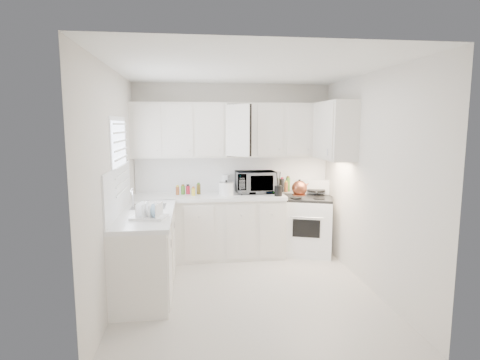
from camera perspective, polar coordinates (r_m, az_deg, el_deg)
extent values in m
plane|color=beige|center=(4.90, 1.05, -15.82)|extent=(3.20, 3.20, 0.00)
plane|color=white|center=(4.52, 1.14, 15.91)|extent=(3.20, 3.20, 0.00)
plane|color=beige|center=(6.11, -1.04, 1.64)|extent=(3.00, 0.00, 3.00)
plane|color=beige|center=(2.98, 5.48, -5.19)|extent=(3.00, 0.00, 3.00)
plane|color=beige|center=(4.57, -17.88, -0.92)|extent=(0.00, 3.20, 3.20)
plane|color=beige|center=(4.97, 18.48, -0.25)|extent=(0.00, 3.20, 3.20)
cube|color=silver|center=(5.83, -4.53, -2.43)|extent=(2.24, 0.64, 0.05)
cube|color=silver|center=(4.78, -13.58, -4.94)|extent=(0.64, 1.62, 0.05)
cube|color=silver|center=(6.10, -1.03, 0.93)|extent=(2.98, 0.02, 0.55)
cube|color=silver|center=(4.77, -17.28, -1.44)|extent=(0.02, 1.60, 0.55)
imported|color=gray|center=(5.97, 2.25, 0.05)|extent=(0.60, 0.35, 0.40)
cylinder|color=white|center=(6.04, -2.14, -0.49)|extent=(0.12, 0.12, 0.27)
cylinder|color=brown|center=(5.94, -9.04, -1.42)|extent=(0.06, 0.06, 0.13)
cylinder|color=#417527|center=(5.85, -8.33, -1.55)|extent=(0.06, 0.06, 0.13)
cylinder|color=#A9162B|center=(5.93, -7.59, -1.40)|extent=(0.06, 0.06, 0.13)
cylinder|color=gold|center=(5.84, -6.86, -1.53)|extent=(0.06, 0.06, 0.13)
cylinder|color=brown|center=(5.93, -6.14, -1.37)|extent=(0.06, 0.06, 0.13)
cylinder|color=#A9162B|center=(6.09, 4.54, -0.82)|extent=(0.06, 0.06, 0.19)
cylinder|color=gold|center=(6.04, 5.16, -0.90)|extent=(0.06, 0.06, 0.19)
cylinder|color=brown|center=(6.11, 5.55, -0.80)|extent=(0.06, 0.06, 0.19)
cylinder|color=black|center=(6.07, 6.18, -0.88)|extent=(0.06, 0.06, 0.19)
cylinder|color=brown|center=(6.14, 6.55, -0.78)|extent=(0.06, 0.06, 0.19)
cylinder|color=#417527|center=(6.09, 7.18, -0.86)|extent=(0.06, 0.06, 0.19)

